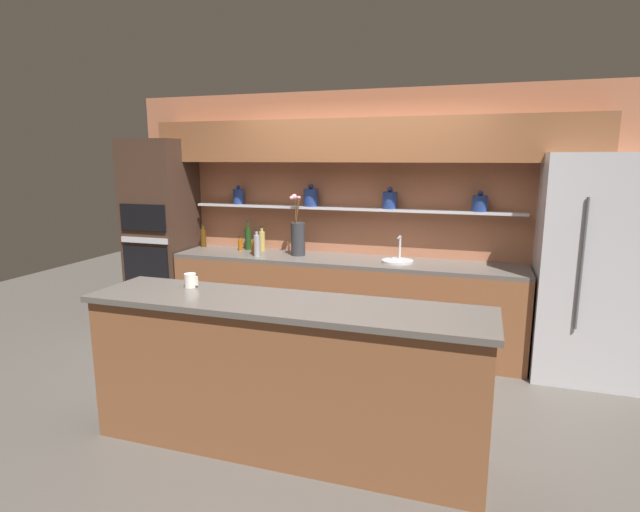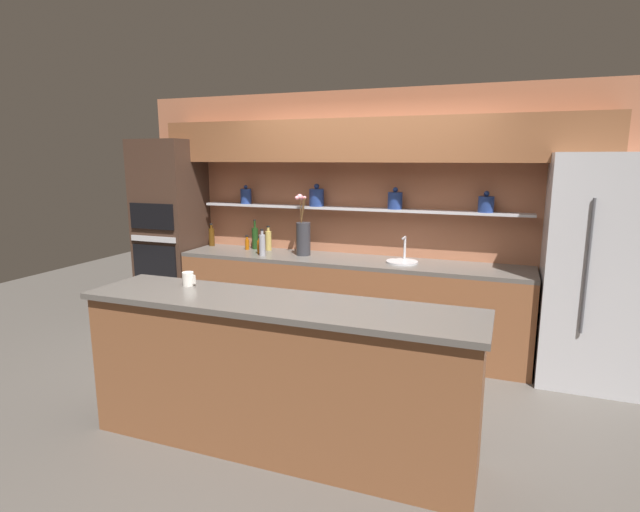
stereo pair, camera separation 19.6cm
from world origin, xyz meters
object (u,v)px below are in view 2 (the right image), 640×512
at_px(bottle_spirit_2, 268,240).
at_px(bottle_sauce_4, 247,244).
at_px(refrigerator, 603,271).
at_px(sink_fixture, 402,261).
at_px(flower_vase, 303,236).
at_px(bottle_spirit_3, 212,237).
at_px(bottle_wine_5, 255,238).
at_px(coffee_mug, 188,279).
at_px(oven_tower, 171,234).
at_px(bottle_sauce_1, 260,247).
at_px(bottle_spirit_0, 262,244).

relative_size(bottle_spirit_2, bottle_sauce_4, 1.68).
distance_m(refrigerator, sink_fixture, 1.71).
height_order(flower_vase, bottle_spirit_3, flower_vase).
height_order(flower_vase, bottle_sauce_4, flower_vase).
relative_size(flower_vase, bottle_wine_5, 1.93).
bearing_deg(coffee_mug, oven_tower, 130.03).
bearing_deg(flower_vase, bottle_sauce_1, -168.51).
bearing_deg(bottle_spirit_3, bottle_sauce_1, -17.66).
distance_m(bottle_sauce_1, bottle_sauce_4, 0.29).
distance_m(refrigerator, oven_tower, 4.40).
distance_m(oven_tower, bottle_spirit_3, 0.46).
relative_size(oven_tower, sink_fixture, 6.91).
distance_m(refrigerator, coffee_mug, 3.39).
bearing_deg(bottle_spirit_3, oven_tower, -156.94).
height_order(oven_tower, bottle_spirit_3, oven_tower).
distance_m(oven_tower, bottle_sauce_4, 0.94).
relative_size(bottle_spirit_3, coffee_mug, 2.56).
bearing_deg(bottle_spirit_2, bottle_sauce_1, -89.19).
bearing_deg(oven_tower, bottle_wine_5, 10.17).
relative_size(bottle_spirit_3, bottle_sauce_4, 1.61).
relative_size(refrigerator, sink_fixture, 6.40).
bearing_deg(refrigerator, oven_tower, 179.52).
height_order(refrigerator, coffee_mug, refrigerator).
distance_m(flower_vase, sink_fixture, 1.07).
xyz_separation_m(bottle_sauce_1, bottle_sauce_4, (-0.24, 0.16, -0.01)).
distance_m(flower_vase, bottle_sauce_4, 0.72).
bearing_deg(bottle_spirit_3, bottle_spirit_0, -21.43).
xyz_separation_m(refrigerator, bottle_sauce_4, (-3.47, 0.14, 0.00)).
height_order(flower_vase, coffee_mug, flower_vase).
relative_size(bottle_sauce_1, coffee_mug, 1.85).
bearing_deg(sink_fixture, oven_tower, -179.75).
distance_m(oven_tower, bottle_spirit_0, 1.26).
bearing_deg(bottle_wine_5, bottle_spirit_3, 179.76).
relative_size(sink_fixture, bottle_spirit_3, 1.19).
bearing_deg(coffee_mug, bottle_spirit_0, 98.94).
bearing_deg(bottle_sauce_1, refrigerator, 0.39).
bearing_deg(bottle_spirit_3, bottle_sauce_4, -8.55).
bearing_deg(bottle_sauce_1, bottle_wine_5, 127.52).
bearing_deg(bottle_spirit_0, refrigerator, 1.94).
bearing_deg(oven_tower, bottle_spirit_0, -6.56).
height_order(bottle_spirit_3, coffee_mug, bottle_spirit_3).
bearing_deg(bottle_sauce_1, sink_fixture, 2.66).
bearing_deg(flower_vase, oven_tower, -178.76).
bearing_deg(flower_vase, bottle_spirit_3, 173.19).
height_order(bottle_spirit_3, bottle_wine_5, bottle_wine_5).
distance_m(oven_tower, coffee_mug, 2.35).
relative_size(refrigerator, bottle_sauce_1, 10.50).
distance_m(refrigerator, flower_vase, 2.77).
xyz_separation_m(refrigerator, flower_vase, (-2.76, 0.07, 0.14)).
bearing_deg(oven_tower, bottle_sauce_4, 6.39).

